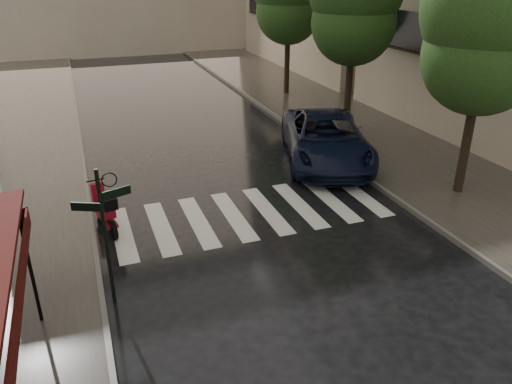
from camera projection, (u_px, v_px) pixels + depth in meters
sidewalk_far at (360, 128)px, 22.02m from camera, size 5.50×60.00×0.12m
curb_near at (83, 160)px, 18.36m from camera, size 0.12×60.00×0.16m
curb_far at (303, 135)px, 21.14m from camera, size 0.12×60.00×0.16m
crosswalk at (250, 213)px, 14.65m from camera, size 7.85×3.20×0.01m
signpost at (105, 228)px, 10.02m from camera, size 1.17×0.29×3.10m
tree_near at (489, 18)px, 13.65m from camera, size 3.80×3.80×7.99m
scooter at (105, 211)px, 13.51m from camera, size 0.70×1.87×1.24m
parked_car at (326, 139)px, 18.20m from camera, size 4.68×6.76×1.72m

